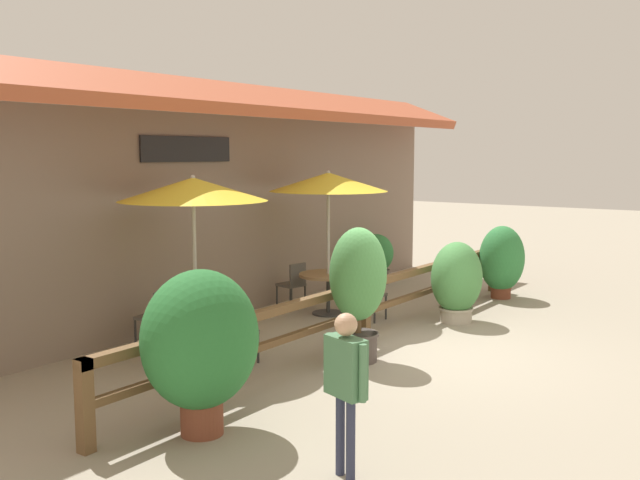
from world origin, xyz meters
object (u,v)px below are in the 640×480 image
(chair_near_streetside, at_px, (235,330))
(chair_near_wallside, at_px, (156,314))
(chair_middle_wallside, at_px, (293,283))
(potted_plant_small_flowering, at_px, (502,260))
(dining_table_near, at_px, (196,314))
(pedestrian, at_px, (346,373))
(dining_table_middle, at_px, (328,281))
(potted_plant_corner_fern, at_px, (376,257))
(potted_plant_entrance_palm, at_px, (358,284))
(potted_plant_broad_leaf, at_px, (457,280))
(patio_umbrella_middle, at_px, (328,182))
(potted_plant_tall_tropical, at_px, (200,342))
(patio_umbrella_near, at_px, (193,190))
(chair_middle_streetside, at_px, (368,292))

(chair_near_streetside, xyz_separation_m, chair_near_wallside, (-0.00, 1.62, 0.00))
(chair_middle_wallside, bearing_deg, potted_plant_small_flowering, 147.77)
(dining_table_near, bearing_deg, pedestrian, -117.14)
(dining_table_middle, height_order, potted_plant_corner_fern, potted_plant_corner_fern)
(potted_plant_entrance_palm, bearing_deg, dining_table_near, 117.77)
(chair_middle_wallside, relative_size, potted_plant_broad_leaf, 0.62)
(patio_umbrella_middle, height_order, pedestrian, patio_umbrella_middle)
(potted_plant_tall_tropical, relative_size, potted_plant_corner_fern, 1.55)
(potted_plant_tall_tropical, relative_size, potted_plant_broad_leaf, 1.24)
(patio_umbrella_near, height_order, potted_plant_broad_leaf, patio_umbrella_near)
(potted_plant_corner_fern, bearing_deg, chair_near_streetside, -165.52)
(potted_plant_corner_fern, bearing_deg, patio_umbrella_middle, -163.84)
(dining_table_near, distance_m, potted_plant_small_flowering, 6.86)
(dining_table_near, bearing_deg, dining_table_middle, -0.86)
(chair_middle_streetside, distance_m, potted_plant_entrance_palm, 2.64)
(dining_table_near, height_order, potted_plant_entrance_palm, potted_plant_entrance_palm)
(patio_umbrella_near, bearing_deg, dining_table_middle, -0.86)
(patio_umbrella_middle, xyz_separation_m, potted_plant_tall_tropical, (-5.38, -2.17, -1.43))
(dining_table_near, bearing_deg, potted_plant_entrance_palm, -62.23)
(chair_near_wallside, relative_size, dining_table_middle, 0.81)
(dining_table_near, relative_size, dining_table_middle, 1.00)
(chair_near_streetside, bearing_deg, chair_middle_wallside, 14.09)
(chair_middle_wallside, relative_size, potted_plant_entrance_palm, 0.46)
(dining_table_middle, bearing_deg, patio_umbrella_middle, 90.00)
(chair_middle_wallside, relative_size, potted_plant_corner_fern, 0.78)
(patio_umbrella_near, relative_size, chair_near_streetside, 3.00)
(pedestrian, bearing_deg, dining_table_near, 170.79)
(chair_near_wallside, relative_size, potted_plant_broad_leaf, 0.62)
(chair_middle_streetside, xyz_separation_m, potted_plant_broad_leaf, (0.73, -1.35, 0.24))
(patio_umbrella_near, relative_size, dining_table_near, 2.45)
(chair_near_wallside, bearing_deg, dining_table_middle, 155.62)
(patio_umbrella_near, height_order, dining_table_middle, patio_umbrella_near)
(chair_middle_streetside, height_order, pedestrian, pedestrian)
(potted_plant_tall_tropical, bearing_deg, dining_table_near, 46.68)
(chair_middle_streetside, height_order, potted_plant_entrance_palm, potted_plant_entrance_palm)
(chair_middle_wallside, bearing_deg, chair_middle_streetside, 101.04)
(chair_middle_streetside, height_order, chair_middle_wallside, same)
(chair_near_streetside, xyz_separation_m, chair_middle_streetside, (3.40, -0.06, 0.00))
(dining_table_near, xyz_separation_m, patio_umbrella_middle, (3.29, -0.05, 1.81))
(patio_umbrella_near, bearing_deg, chair_middle_wallside, 13.11)
(chair_middle_streetside, xyz_separation_m, pedestrian, (-5.41, -3.13, 0.48))
(pedestrian, bearing_deg, potted_plant_tall_tropical, -160.79)
(patio_umbrella_middle, relative_size, chair_middle_streetside, 3.00)
(dining_table_middle, bearing_deg, chair_middle_wallside, 89.56)
(potted_plant_corner_fern, distance_m, pedestrian, 9.82)
(potted_plant_tall_tropical, bearing_deg, chair_near_streetside, 34.47)
(dining_table_near, relative_size, pedestrian, 0.70)
(dining_table_near, distance_m, potted_plant_tall_tropical, 3.07)
(potted_plant_entrance_palm, height_order, potted_plant_tall_tropical, potted_plant_entrance_palm)
(chair_near_streetside, height_order, potted_plant_tall_tropical, potted_plant_tall_tropical)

